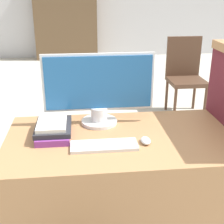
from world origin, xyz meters
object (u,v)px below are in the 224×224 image
Objects in this scene: mouse at (146,141)px; book_stack at (53,129)px; monitor at (99,89)px; far_chair at (185,72)px; keyboard at (104,146)px.

book_stack is (-0.49, 0.14, 0.03)m from mouse.
book_stack is at bearing 163.83° from mouse.
monitor reaches higher than far_chair.
mouse is 2.52m from far_chair.
keyboard is 0.35× the size of far_chair.
keyboard is 0.31m from book_stack.
monitor is 2.40m from far_chair.
mouse is at bearing -16.17° from book_stack.
monitor reaches higher than keyboard.
mouse is (0.22, 0.02, 0.01)m from keyboard.
keyboard is at bearing -174.61° from mouse.
far_chair is (1.01, 2.30, -0.25)m from mouse.
mouse is at bearing 5.39° from keyboard.
monitor is at bearing 90.59° from keyboard.
monitor is 2.30× the size of book_stack.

